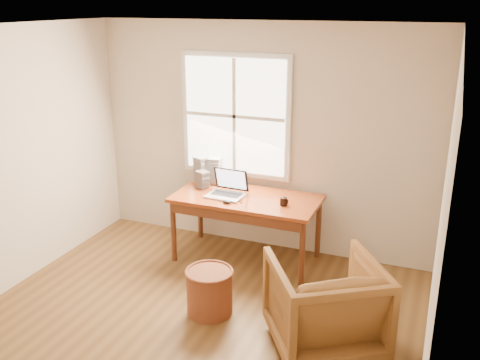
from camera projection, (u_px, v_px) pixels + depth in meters
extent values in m
cube|color=brown|center=(169.00, 350.00, 4.53)|extent=(4.00, 4.50, 0.02)
cube|color=white|center=(153.00, 30.00, 3.69)|extent=(4.00, 4.50, 0.02)
cube|color=beige|center=(261.00, 139.00, 6.09)|extent=(4.00, 0.02, 2.60)
cube|color=beige|center=(439.00, 249.00, 3.40)|extent=(0.02, 4.50, 2.60)
cube|color=silver|center=(236.00, 116.00, 6.08)|extent=(1.32, 0.05, 1.42)
cube|color=white|center=(235.00, 116.00, 6.06)|extent=(1.20, 0.02, 1.30)
cube|color=silver|center=(234.00, 116.00, 6.05)|extent=(0.04, 0.02, 1.30)
cube|color=silver|center=(234.00, 116.00, 6.05)|extent=(1.20, 0.02, 0.04)
cube|color=brown|center=(247.00, 199.00, 5.87)|extent=(1.60, 0.80, 0.04)
imported|color=brown|center=(325.00, 305.00, 4.43)|extent=(1.20, 1.21, 0.81)
cylinder|color=brown|center=(210.00, 292.00, 4.99)|extent=(0.45, 0.45, 0.43)
ellipsoid|color=black|center=(227.00, 202.00, 5.67)|extent=(0.11, 0.08, 0.03)
cylinder|color=black|center=(283.00, 201.00, 5.62)|extent=(0.08, 0.08, 0.08)
cube|color=silver|center=(214.00, 170.00, 6.26)|extent=(0.17, 0.15, 0.31)
cube|color=#26262B|center=(202.00, 180.00, 6.12)|extent=(0.16, 0.16, 0.20)
cube|color=#A2A1AF|center=(201.00, 170.00, 6.26)|extent=(0.18, 0.17, 0.32)
cube|color=#B1B6BD|center=(217.00, 177.00, 6.26)|extent=(0.16, 0.15, 0.16)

